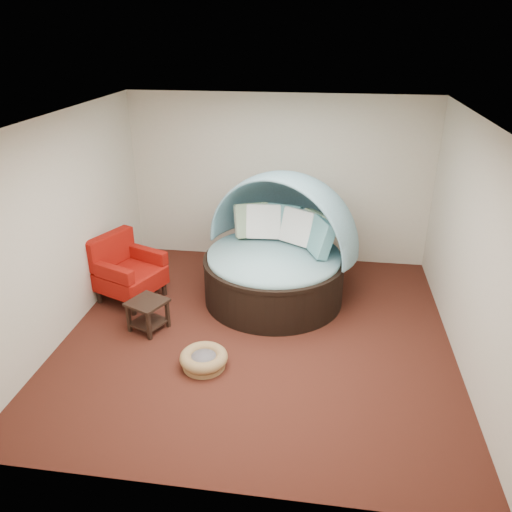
# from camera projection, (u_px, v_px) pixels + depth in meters

# --- Properties ---
(floor) EXTENTS (5.00, 5.00, 0.00)m
(floor) POSITION_uv_depth(u_px,v_px,m) (258.00, 334.00, 6.65)
(floor) COLOR #4C1F15
(floor) RESTS_ON ground
(wall_back) EXTENTS (5.00, 0.00, 5.00)m
(wall_back) POSITION_uv_depth(u_px,v_px,m) (279.00, 180.00, 8.30)
(wall_back) COLOR beige
(wall_back) RESTS_ON floor
(wall_front) EXTENTS (5.00, 0.00, 5.00)m
(wall_front) POSITION_uv_depth(u_px,v_px,m) (212.00, 362.00, 3.81)
(wall_front) COLOR beige
(wall_front) RESTS_ON floor
(wall_left) EXTENTS (0.00, 5.00, 5.00)m
(wall_left) POSITION_uv_depth(u_px,v_px,m) (65.00, 227.00, 6.38)
(wall_left) COLOR beige
(wall_left) RESTS_ON floor
(wall_right) EXTENTS (0.00, 5.00, 5.00)m
(wall_right) POSITION_uv_depth(u_px,v_px,m) (473.00, 249.00, 5.73)
(wall_right) COLOR beige
(wall_right) RESTS_ON floor
(ceiling) EXTENTS (5.00, 5.00, 0.00)m
(ceiling) POSITION_uv_depth(u_px,v_px,m) (258.00, 120.00, 5.47)
(ceiling) COLOR white
(ceiling) RESTS_ON wall_back
(canopy_daybed) EXTENTS (2.72, 2.69, 1.89)m
(canopy_daybed) POSITION_uv_depth(u_px,v_px,m) (278.00, 242.00, 7.24)
(canopy_daybed) COLOR black
(canopy_daybed) RESTS_ON floor
(pet_basket) EXTENTS (0.74, 0.74, 0.20)m
(pet_basket) POSITION_uv_depth(u_px,v_px,m) (204.00, 359.00, 5.97)
(pet_basket) COLOR olive
(pet_basket) RESTS_ON floor
(red_armchair) EXTENTS (1.09, 1.09, 0.98)m
(red_armchair) POSITION_uv_depth(u_px,v_px,m) (127.00, 270.00, 7.36)
(red_armchair) COLOR black
(red_armchair) RESTS_ON floor
(side_table) EXTENTS (0.60, 0.60, 0.43)m
(side_table) POSITION_uv_depth(u_px,v_px,m) (148.00, 311.00, 6.64)
(side_table) COLOR black
(side_table) RESTS_ON floor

